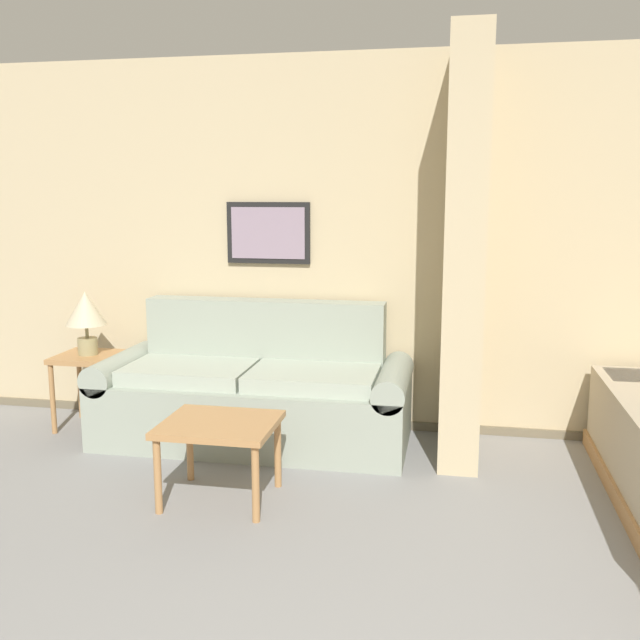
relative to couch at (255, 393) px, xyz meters
The scene contains 6 objects.
wall_back 1.70m from the couch, 19.86° to the left, with size 7.77×0.16×2.60m.
wall_partition_pillar 1.67m from the couch, ahead, with size 0.24×0.81×2.60m.
couch is the anchor object (origin of this frame).
coffee_table 0.98m from the couch, 85.26° to the right, with size 0.61×0.54×0.45m.
side_table 1.24m from the couch, behind, with size 0.43×0.43×0.53m.
table_lamp 1.34m from the couch, behind, with size 0.28×0.28×0.45m.
Camera 1 is at (0.00, -1.09, 1.67)m, focal length 40.00 mm.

